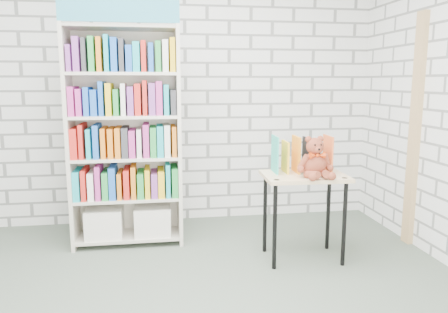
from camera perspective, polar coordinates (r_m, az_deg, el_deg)
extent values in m
plane|color=#495447|center=(3.05, -6.51, -19.64)|extent=(4.50, 4.50, 0.00)
cube|color=silver|center=(4.66, -7.92, 8.51)|extent=(4.50, 0.02, 2.80)
cube|color=silver|center=(0.67, -1.46, 1.45)|extent=(4.50, 0.02, 2.80)
cube|color=beige|center=(4.11, -19.39, 2.15)|extent=(0.03, 0.38, 1.98)
cube|color=beige|center=(4.05, -5.94, 2.54)|extent=(0.03, 0.38, 1.98)
cube|color=beige|center=(4.23, -12.57, 2.67)|extent=(0.99, 0.02, 1.98)
cube|color=teal|center=(3.88, -13.55, 18.48)|extent=(0.99, 0.02, 0.24)
cube|color=beige|center=(4.27, -12.25, -10.04)|extent=(0.92, 0.36, 0.03)
cube|color=beige|center=(4.16, -12.44, -5.18)|extent=(0.92, 0.36, 0.03)
cube|color=beige|center=(4.08, -12.63, -0.09)|extent=(0.92, 0.36, 0.03)
cube|color=beige|center=(4.03, -12.83, 5.15)|extent=(0.92, 0.36, 0.03)
cube|color=beige|center=(4.02, -13.03, 10.47)|extent=(0.92, 0.36, 0.03)
cube|color=beige|center=(4.04, -13.26, 16.08)|extent=(0.92, 0.36, 0.03)
cube|color=silver|center=(4.24, -15.32, -8.22)|extent=(0.33, 0.32, 0.26)
cube|color=silver|center=(4.21, -9.31, -8.12)|extent=(0.33, 0.32, 0.26)
cube|color=blue|center=(4.11, -12.52, -3.25)|extent=(0.92, 0.32, 0.26)
cube|color=green|center=(4.04, -12.72, 1.92)|extent=(0.92, 0.32, 0.26)
cube|color=orange|center=(4.01, -12.92, 7.21)|extent=(0.92, 0.32, 0.26)
cube|color=#BF338C|center=(4.01, -13.13, 12.55)|extent=(0.92, 0.32, 0.26)
cube|color=#DAB582|center=(3.69, 10.46, -2.54)|extent=(0.70, 0.50, 0.03)
cylinder|color=black|center=(3.54, 6.65, -9.14)|extent=(0.03, 0.03, 0.70)
cylinder|color=black|center=(3.88, 5.38, -7.40)|extent=(0.03, 0.03, 0.70)
cylinder|color=black|center=(3.72, 15.43, -8.52)|extent=(0.03, 0.03, 0.70)
cylinder|color=black|center=(4.04, 13.46, -6.94)|extent=(0.03, 0.03, 0.70)
cylinder|color=black|center=(3.45, 6.90, -3.09)|extent=(0.05, 0.05, 0.01)
cylinder|color=black|center=(3.62, 15.49, -2.76)|extent=(0.05, 0.05, 0.01)
cube|color=#2BBDA3|center=(3.70, 6.62, 0.08)|extent=(0.02, 0.21, 0.28)
cube|color=yellow|center=(3.73, 8.00, 0.11)|extent=(0.02, 0.21, 0.28)
cube|color=orange|center=(3.75, 9.36, 0.14)|extent=(0.02, 0.21, 0.28)
cube|color=black|center=(3.78, 10.71, 0.17)|extent=(0.02, 0.21, 0.28)
cube|color=silver|center=(3.81, 12.04, 0.20)|extent=(0.02, 0.21, 0.28)
cube|color=orange|center=(3.84, 13.34, 0.22)|extent=(0.02, 0.21, 0.28)
ellipsoid|color=brown|center=(3.61, 11.67, -1.02)|extent=(0.20, 0.17, 0.20)
sphere|color=brown|center=(3.58, 11.78, 1.32)|extent=(0.14, 0.14, 0.14)
sphere|color=brown|center=(3.56, 10.96, 2.22)|extent=(0.05, 0.05, 0.05)
sphere|color=brown|center=(3.60, 12.47, 2.26)|extent=(0.05, 0.05, 0.05)
sphere|color=brown|center=(3.53, 12.14, 0.89)|extent=(0.06, 0.06, 0.06)
sphere|color=black|center=(3.51, 11.80, 1.48)|extent=(0.02, 0.02, 0.02)
sphere|color=black|center=(3.53, 12.53, 1.50)|extent=(0.02, 0.02, 0.02)
sphere|color=black|center=(3.51, 12.31, 0.90)|extent=(0.02, 0.02, 0.02)
cylinder|color=brown|center=(3.55, 10.35, -0.70)|extent=(0.10, 0.08, 0.14)
cylinder|color=brown|center=(3.62, 13.23, -0.57)|extent=(0.10, 0.08, 0.14)
sphere|color=brown|center=(3.53, 9.99, -1.66)|extent=(0.06, 0.06, 0.06)
sphere|color=brown|center=(3.63, 13.69, -1.47)|extent=(0.06, 0.06, 0.06)
cylinder|color=brown|center=(3.51, 11.44, -2.33)|extent=(0.11, 0.16, 0.08)
cylinder|color=brown|center=(3.55, 13.10, -2.24)|extent=(0.10, 0.16, 0.08)
sphere|color=brown|center=(3.44, 11.51, -2.65)|extent=(0.07, 0.07, 0.07)
sphere|color=brown|center=(3.51, 13.90, -2.51)|extent=(0.07, 0.07, 0.07)
cone|color=red|center=(3.53, 11.61, 0.13)|extent=(0.06, 0.06, 0.05)
cone|color=red|center=(3.55, 12.57, 0.16)|extent=(0.06, 0.06, 0.05)
sphere|color=red|center=(3.54, 12.11, 0.14)|extent=(0.03, 0.03, 0.03)
cube|color=tan|center=(4.31, 23.64, 3.01)|extent=(0.05, 0.12, 2.10)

